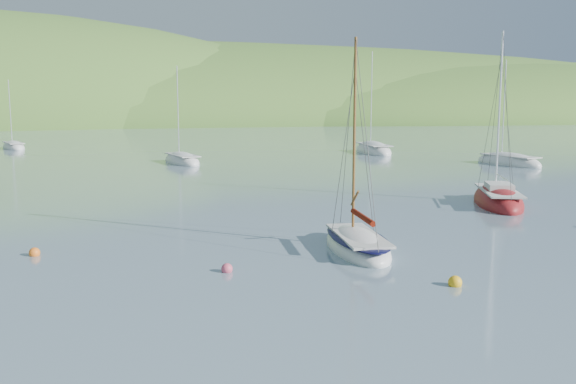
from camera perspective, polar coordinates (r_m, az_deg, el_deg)
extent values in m
plane|color=slate|center=(21.80, 5.75, -8.88)|extent=(700.00, 700.00, 0.00)
ellipsoid|color=#426928|center=(189.87, -11.41, 6.34)|extent=(440.00, 110.00, 44.00)
ellipsoid|color=#426928|center=(204.21, 15.00, 6.36)|extent=(240.00, 100.00, 34.00)
ellipsoid|color=white|center=(27.63, 6.18, -4.92)|extent=(2.74, 6.41, 1.53)
cube|color=#BBBAB2|center=(27.39, 6.26, -3.86)|extent=(2.06, 4.99, 0.10)
cylinder|color=brown|center=(27.66, 5.91, 4.92)|extent=(0.12, 0.12, 8.35)
ellipsoid|color=black|center=(27.53, 6.19, -4.01)|extent=(2.69, 6.34, 0.26)
cylinder|color=#671407|center=(26.62, 6.66, -2.23)|extent=(0.46, 3.01, 0.24)
ellipsoid|color=maroon|center=(40.91, 18.15, -0.87)|extent=(5.15, 8.05, 2.10)
cube|color=#BBBAB2|center=(40.66, 18.24, 0.13)|extent=(3.93, 6.25, 0.10)
cylinder|color=white|center=(41.32, 18.27, 6.83)|extent=(0.12, 0.12, 9.52)
cube|color=#BBBAB2|center=(40.62, 18.26, 0.46)|extent=(2.09, 2.50, 0.42)
cylinder|color=white|center=(39.80, 18.50, 1.26)|extent=(1.38, 3.45, 0.09)
ellipsoid|color=white|center=(64.05, -9.40, 2.67)|extent=(4.26, 7.63, 1.97)
cube|color=#BBBAB2|center=(63.85, -9.38, 3.28)|extent=(3.24, 5.93, 0.10)
cylinder|color=white|center=(64.58, -9.76, 7.14)|extent=(0.12, 0.12, 8.67)
ellipsoid|color=white|center=(75.48, 7.59, 3.59)|extent=(3.56, 9.05, 2.42)
cube|color=#BBBAB2|center=(75.24, 7.64, 4.22)|extent=(2.67, 7.05, 0.10)
cylinder|color=white|center=(76.23, 7.42, 8.27)|extent=(0.12, 0.12, 10.69)
ellipsoid|color=white|center=(88.05, -23.20, 3.64)|extent=(4.42, 6.96, 1.79)
cube|color=#BBBAB2|center=(87.88, -23.21, 4.05)|extent=(3.38, 5.40, 0.10)
cylinder|color=white|center=(88.62, -23.47, 6.59)|extent=(0.12, 0.12, 7.88)
ellipsoid|color=white|center=(65.38, 19.01, 2.44)|extent=(4.49, 8.05, 2.08)
cube|color=#BBBAB2|center=(65.21, 19.14, 3.07)|extent=(3.41, 6.25, 0.10)
cylinder|color=white|center=(65.71, 18.65, 7.09)|extent=(0.12, 0.12, 9.14)
sphere|color=yellow|center=(23.13, 14.63, -7.79)|extent=(0.48, 0.48, 0.48)
sphere|color=#C94A63|center=(24.21, -5.45, -6.81)|extent=(0.43, 0.43, 0.43)
sphere|color=orange|center=(28.49, -21.61, -5.05)|extent=(0.45, 0.45, 0.45)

